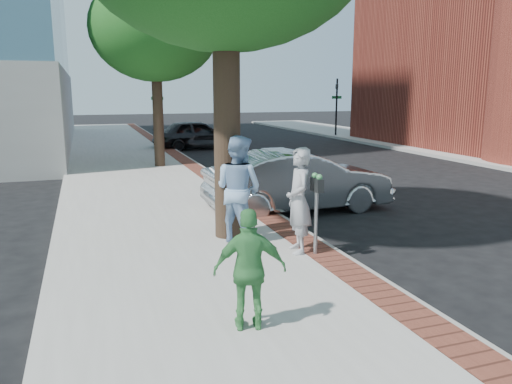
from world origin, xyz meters
name	(u,v)px	position (x,y,z in m)	size (l,w,h in m)	color
ground	(292,270)	(0.00, 0.00, 0.00)	(120.00, 120.00, 0.00)	black
sidewalk	(147,188)	(-1.50, 8.00, 0.07)	(5.00, 60.00, 0.15)	#9E9991
brick_strip	(215,181)	(0.70, 8.00, 0.15)	(0.60, 60.00, 0.01)	brown
curb	(226,183)	(1.05, 8.00, 0.07)	(0.10, 60.00, 0.15)	gray
signal_near	(158,104)	(0.90, 22.00, 2.25)	(0.70, 0.15, 3.80)	black
signal_far	(337,103)	(12.50, 22.00, 2.25)	(0.70, 0.15, 3.80)	black
tree_far	(155,29)	(-0.50, 12.00, 5.30)	(4.80, 4.80, 7.14)	black
parking_meter	(317,197)	(0.56, 0.26, 1.21)	(0.12, 0.32, 1.47)	gray
person_gray	(299,201)	(0.32, 0.49, 1.11)	(0.70, 0.46, 1.91)	#9F9EA3
person_officer	(238,189)	(-0.50, 1.50, 1.18)	(1.01, 0.78, 2.07)	#8AADD5
person_green	(250,270)	(-1.45, -2.06, 0.91)	(0.89, 0.37, 1.52)	#42914A
sedan_silver	(298,181)	(1.84, 3.95, 0.78)	(1.65, 4.74, 1.56)	#A5A8AC
bg_car	(197,134)	(2.39, 18.46, 0.77)	(1.82, 4.53, 1.54)	black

